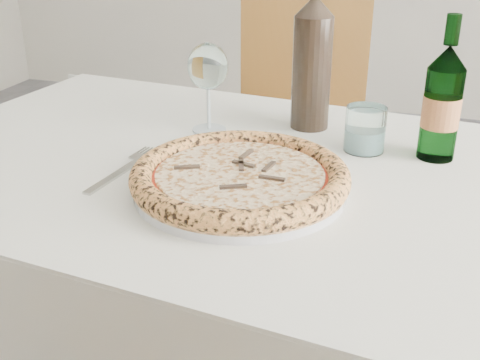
{
  "coord_description": "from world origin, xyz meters",
  "views": [
    {
      "loc": [
        0.3,
        -0.69,
        1.16
      ],
      "look_at": [
        0.04,
        0.11,
        0.78
      ],
      "focal_mm": 45.0,
      "sensor_mm": 36.0,
      "label": 1
    }
  ],
  "objects_px": {
    "beer_bottle": "(442,103)",
    "wine_bottle": "(312,61)",
    "tumbler": "(365,132)",
    "chair_far": "(305,130)",
    "pizza": "(240,176)",
    "plate": "(240,187)",
    "dining_table": "(257,218)",
    "wine_glass": "(208,69)"
  },
  "relations": [
    {
      "from": "pizza",
      "to": "wine_bottle",
      "type": "bearing_deg",
      "value": 82.98
    },
    {
      "from": "chair_far",
      "to": "pizza",
      "type": "height_order",
      "value": "chair_far"
    },
    {
      "from": "beer_bottle",
      "to": "wine_glass",
      "type": "bearing_deg",
      "value": 178.4
    },
    {
      "from": "chair_far",
      "to": "plate",
      "type": "distance_m",
      "value": 0.96
    },
    {
      "from": "tumbler",
      "to": "wine_bottle",
      "type": "bearing_deg",
      "value": 140.88
    },
    {
      "from": "chair_far",
      "to": "pizza",
      "type": "xyz_separation_m",
      "value": [
        0.08,
        -0.93,
        0.25
      ]
    },
    {
      "from": "wine_glass",
      "to": "tumbler",
      "type": "bearing_deg",
      "value": -2.96
    },
    {
      "from": "tumbler",
      "to": "chair_far",
      "type": "bearing_deg",
      "value": 109.26
    },
    {
      "from": "dining_table",
      "to": "tumbler",
      "type": "distance_m",
      "value": 0.25
    },
    {
      "from": "tumbler",
      "to": "wine_glass",
      "type": "bearing_deg",
      "value": 177.04
    },
    {
      "from": "beer_bottle",
      "to": "wine_bottle",
      "type": "distance_m",
      "value": 0.26
    },
    {
      "from": "pizza",
      "to": "wine_glass",
      "type": "height_order",
      "value": "wine_glass"
    },
    {
      "from": "plate",
      "to": "wine_bottle",
      "type": "xyz_separation_m",
      "value": [
        0.04,
        0.33,
        0.12
      ]
    },
    {
      "from": "wine_glass",
      "to": "tumbler",
      "type": "relative_size",
      "value": 2.13
    },
    {
      "from": "beer_bottle",
      "to": "dining_table",
      "type": "bearing_deg",
      "value": -154.23
    },
    {
      "from": "dining_table",
      "to": "plate",
      "type": "distance_m",
      "value": 0.15
    },
    {
      "from": "beer_bottle",
      "to": "pizza",
      "type": "bearing_deg",
      "value": -140.18
    },
    {
      "from": "beer_bottle",
      "to": "wine_bottle",
      "type": "xyz_separation_m",
      "value": [
        -0.24,
        0.09,
        0.03
      ]
    },
    {
      "from": "pizza",
      "to": "wine_glass",
      "type": "distance_m",
      "value": 0.3
    },
    {
      "from": "chair_far",
      "to": "wine_glass",
      "type": "bearing_deg",
      "value": -95.21
    },
    {
      "from": "chair_far",
      "to": "plate",
      "type": "height_order",
      "value": "chair_far"
    },
    {
      "from": "pizza",
      "to": "tumbler",
      "type": "xyz_separation_m",
      "value": [
        0.16,
        0.23,
        0.01
      ]
    },
    {
      "from": "wine_glass",
      "to": "beer_bottle",
      "type": "distance_m",
      "value": 0.43
    },
    {
      "from": "wine_glass",
      "to": "tumbler",
      "type": "xyz_separation_m",
      "value": [
        0.3,
        -0.02,
        -0.09
      ]
    },
    {
      "from": "tumbler",
      "to": "plate",
      "type": "bearing_deg",
      "value": -124.56
    },
    {
      "from": "beer_bottle",
      "to": "tumbler",
      "type": "bearing_deg",
      "value": -178.26
    },
    {
      "from": "dining_table",
      "to": "plate",
      "type": "xyz_separation_m",
      "value": [
        0.0,
        -0.1,
        0.11
      ]
    },
    {
      "from": "dining_table",
      "to": "plate",
      "type": "bearing_deg",
      "value": -90.0
    },
    {
      "from": "wine_glass",
      "to": "chair_far",
      "type": "bearing_deg",
      "value": 84.79
    },
    {
      "from": "chair_far",
      "to": "beer_bottle",
      "type": "relative_size",
      "value": 3.77
    },
    {
      "from": "pizza",
      "to": "wine_bottle",
      "type": "xyz_separation_m",
      "value": [
        0.04,
        0.33,
        0.11
      ]
    },
    {
      "from": "beer_bottle",
      "to": "wine_bottle",
      "type": "height_order",
      "value": "wine_bottle"
    },
    {
      "from": "plate",
      "to": "pizza",
      "type": "xyz_separation_m",
      "value": [
        -0.0,
        -0.0,
        0.02
      ]
    },
    {
      "from": "chair_far",
      "to": "wine_bottle",
      "type": "xyz_separation_m",
      "value": [
        0.12,
        -0.59,
        0.36
      ]
    },
    {
      "from": "dining_table",
      "to": "wine_glass",
      "type": "xyz_separation_m",
      "value": [
        -0.14,
        0.15,
        0.22
      ]
    },
    {
      "from": "dining_table",
      "to": "chair_far",
      "type": "xyz_separation_m",
      "value": [
        -0.08,
        0.83,
        -0.13
      ]
    },
    {
      "from": "pizza",
      "to": "beer_bottle",
      "type": "height_order",
      "value": "beer_bottle"
    },
    {
      "from": "plate",
      "to": "wine_bottle",
      "type": "distance_m",
      "value": 0.36
    },
    {
      "from": "dining_table",
      "to": "wine_bottle",
      "type": "distance_m",
      "value": 0.33
    },
    {
      "from": "dining_table",
      "to": "tumbler",
      "type": "bearing_deg",
      "value": 39.71
    },
    {
      "from": "chair_far",
      "to": "wine_glass",
      "type": "height_order",
      "value": "chair_far"
    },
    {
      "from": "plate",
      "to": "pizza",
      "type": "distance_m",
      "value": 0.02
    }
  ]
}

